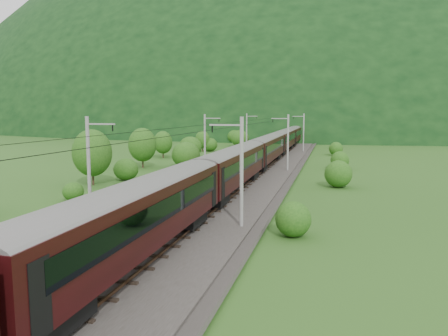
# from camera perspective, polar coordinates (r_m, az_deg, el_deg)

# --- Properties ---
(ground) EXTENTS (600.00, 600.00, 0.00)m
(ground) POSITION_cam_1_polar(r_m,az_deg,el_deg) (34.27, -8.01, -7.33)
(ground) COLOR #2A531A
(ground) RESTS_ON ground
(railbed) EXTENTS (14.00, 220.00, 0.30)m
(railbed) POSITION_cam_1_polar(r_m,az_deg,el_deg) (43.41, -3.02, -3.94)
(railbed) COLOR #38332D
(railbed) RESTS_ON ground
(track_left) EXTENTS (2.40, 220.00, 0.27)m
(track_left) POSITION_cam_1_polar(r_m,az_deg,el_deg) (44.13, -6.00, -3.50)
(track_left) COLOR brown
(track_left) RESTS_ON railbed
(track_right) EXTENTS (2.40, 220.00, 0.27)m
(track_right) POSITION_cam_1_polar(r_m,az_deg,el_deg) (42.73, 0.06, -3.81)
(track_right) COLOR brown
(track_right) RESTS_ON railbed
(catenary_left) EXTENTS (2.54, 192.28, 8.00)m
(catenary_left) POSITION_cam_1_polar(r_m,az_deg,el_deg) (65.54, -2.46, 3.71)
(catenary_left) COLOR gray
(catenary_left) RESTS_ON railbed
(catenary_right) EXTENTS (2.54, 192.28, 8.00)m
(catenary_right) POSITION_cam_1_polar(r_m,az_deg,el_deg) (63.13, 8.27, 3.51)
(catenary_right) COLOR gray
(catenary_right) RESTS_ON railbed
(overhead_wires) EXTENTS (4.83, 198.00, 0.03)m
(overhead_wires) POSITION_cam_1_polar(r_m,az_deg,el_deg) (42.60, -3.08, 5.26)
(overhead_wires) COLOR black
(overhead_wires) RESTS_ON ground
(mountain_main) EXTENTS (504.00, 360.00, 244.00)m
(mountain_main) POSITION_cam_1_polar(r_m,az_deg,el_deg) (291.05, 11.79, 5.49)
(mountain_main) COLOR black
(mountain_main) RESTS_ON ground
(mountain_ridge) EXTENTS (336.00, 280.00, 132.00)m
(mountain_ridge) POSITION_cam_1_polar(r_m,az_deg,el_deg) (356.38, -7.67, 5.89)
(mountain_ridge) COLOR black
(mountain_ridge) RESTS_ON ground
(train) EXTENTS (3.06, 168.38, 5.32)m
(train) POSITION_cam_1_polar(r_m,az_deg,el_deg) (68.07, 5.53, 3.07)
(train) COLOR black
(train) RESTS_ON ground
(hazard_post_near) EXTENTS (0.18, 0.18, 1.65)m
(hazard_post_near) POSITION_cam_1_polar(r_m,az_deg,el_deg) (75.51, 4.16, 1.61)
(hazard_post_near) COLOR red
(hazard_post_near) RESTS_ON railbed
(hazard_post_far) EXTENTS (0.18, 0.18, 1.69)m
(hazard_post_far) POSITION_cam_1_polar(r_m,az_deg,el_deg) (95.64, 6.93, 2.79)
(hazard_post_far) COLOR red
(hazard_post_far) RESTS_ON railbed
(signal) EXTENTS (0.26, 0.26, 2.32)m
(signal) POSITION_cam_1_polar(r_m,az_deg,el_deg) (66.61, 0.52, 1.33)
(signal) COLOR black
(signal) RESTS_ON railbed
(vegetation_left) EXTENTS (12.83, 142.12, 7.08)m
(vegetation_left) POSITION_cam_1_polar(r_m,az_deg,el_deg) (58.46, -12.78, 1.29)
(vegetation_left) COLOR #1D4B14
(vegetation_left) RESTS_ON ground
(vegetation_right) EXTENTS (6.11, 98.86, 2.82)m
(vegetation_right) POSITION_cam_1_polar(r_m,az_deg,el_deg) (55.09, 14.08, -0.61)
(vegetation_right) COLOR #1D4B14
(vegetation_right) RESTS_ON ground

